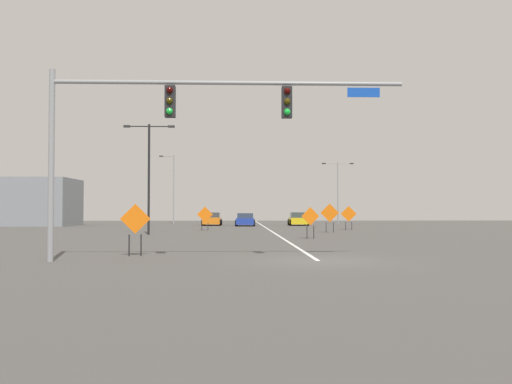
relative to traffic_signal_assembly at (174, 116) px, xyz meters
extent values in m
plane|color=#4C4947|center=(4.83, 0.01, -4.82)|extent=(136.37, 136.37, 0.00)
cube|color=white|center=(4.83, 37.90, -4.82)|extent=(0.16, 75.76, 0.01)
cylinder|color=gray|center=(-4.02, 0.01, -1.63)|extent=(0.20, 0.20, 6.37)
cylinder|color=gray|center=(1.84, 0.01, 1.14)|extent=(11.71, 0.14, 0.14)
cube|color=black|center=(-0.12, 0.01, 0.50)|extent=(0.34, 0.32, 1.05)
sphere|color=#3A0503|center=(-0.12, -0.16, 0.85)|extent=(0.22, 0.22, 0.22)
sphere|color=#3C3106|center=(-0.12, -0.16, 0.50)|extent=(0.22, 0.22, 0.22)
sphere|color=green|center=(-0.12, -0.16, 0.15)|extent=(0.22, 0.22, 0.22)
cube|color=black|center=(3.79, 0.01, 0.50)|extent=(0.34, 0.32, 1.05)
sphere|color=#3A0503|center=(3.79, -0.16, 0.85)|extent=(0.22, 0.22, 0.22)
sphere|color=#3C3106|center=(3.79, -0.16, 0.50)|extent=(0.22, 0.22, 0.22)
sphere|color=green|center=(3.79, -0.16, 0.15)|extent=(0.22, 0.22, 0.22)
cube|color=#1447B7|center=(6.39, 0.01, 0.85)|extent=(1.10, 0.03, 0.32)
cylinder|color=gray|center=(14.49, 49.87, -1.06)|extent=(0.16, 0.16, 7.53)
cylinder|color=gray|center=(13.63, 49.87, 2.56)|extent=(1.72, 0.08, 0.08)
cube|color=#262628|center=(12.77, 49.87, 2.56)|extent=(0.44, 0.24, 0.14)
cylinder|color=gray|center=(15.35, 49.87, 2.56)|extent=(1.72, 0.08, 0.08)
cube|color=#262628|center=(16.22, 49.87, 2.56)|extent=(0.44, 0.24, 0.14)
cylinder|color=black|center=(-3.93, 19.89, -1.03)|extent=(0.16, 0.16, 7.57)
cylinder|color=black|center=(-4.69, 19.89, 2.60)|extent=(1.52, 0.08, 0.08)
cube|color=#262628|center=(-5.45, 19.89, 2.60)|extent=(0.44, 0.24, 0.14)
cylinder|color=black|center=(-3.17, 19.89, 2.60)|extent=(1.52, 0.08, 0.08)
cube|color=#262628|center=(-2.41, 19.89, 2.60)|extent=(0.44, 0.24, 0.14)
cylinder|color=gray|center=(-5.46, 48.36, -0.71)|extent=(0.16, 0.16, 8.22)
cylinder|color=gray|center=(-6.20, 48.36, 3.25)|extent=(1.50, 0.08, 0.08)
cube|color=#262628|center=(-6.95, 48.36, 3.25)|extent=(0.44, 0.24, 0.14)
cube|color=orange|center=(9.03, 22.98, -3.35)|extent=(1.37, 0.31, 1.39)
cylinder|color=black|center=(8.76, 23.04, -4.44)|extent=(0.05, 0.05, 0.75)
cylinder|color=black|center=(9.29, 22.93, -4.44)|extent=(0.05, 0.05, 0.75)
cube|color=orange|center=(-0.53, 27.50, -3.51)|extent=(1.29, 0.23, 1.30)
cylinder|color=black|center=(-0.78, 27.46, -4.50)|extent=(0.05, 0.05, 0.65)
cylinder|color=black|center=(-0.28, 27.54, -4.50)|extent=(0.05, 0.05, 0.65)
cube|color=orange|center=(-1.64, 2.17, -3.45)|extent=(1.09, 0.29, 1.11)
cylinder|color=black|center=(-1.85, 2.12, -4.42)|extent=(0.05, 0.05, 0.80)
cylinder|color=black|center=(-1.43, 2.21, -4.42)|extent=(0.05, 0.05, 0.80)
cube|color=orange|center=(6.43, 14.25, -3.50)|extent=(1.07, 0.27, 1.08)
cylinder|color=black|center=(6.23, 14.21, -4.44)|extent=(0.05, 0.05, 0.76)
cylinder|color=black|center=(6.64, 14.29, -4.44)|extent=(0.05, 0.05, 0.76)
cube|color=orange|center=(11.52, 28.38, -3.47)|extent=(1.32, 0.19, 1.33)
cylinder|color=black|center=(11.27, 28.41, -4.49)|extent=(0.05, 0.05, 0.67)
cylinder|color=black|center=(11.78, 28.35, -4.49)|extent=(0.05, 0.05, 0.67)
cube|color=orange|center=(-0.61, 42.33, -4.31)|extent=(1.91, 4.34, 0.71)
cube|color=#333D47|center=(-0.61, 42.54, -3.69)|extent=(1.70, 2.50, 0.53)
cylinder|color=black|center=(-1.56, 40.83, -4.50)|extent=(0.23, 0.64, 0.64)
cylinder|color=black|center=(0.30, 40.80, -4.50)|extent=(0.23, 0.64, 0.64)
cylinder|color=black|center=(-1.52, 43.85, -4.50)|extent=(0.23, 0.64, 0.64)
cylinder|color=black|center=(0.33, 43.83, -4.50)|extent=(0.23, 0.64, 0.64)
cube|color=gold|center=(8.71, 41.94, -4.32)|extent=(1.91, 4.22, 0.68)
cube|color=#333D47|center=(8.71, 41.73, -3.69)|extent=(1.69, 2.44, 0.57)
cylinder|color=black|center=(9.65, 43.39, -4.50)|extent=(0.23, 0.64, 0.64)
cylinder|color=black|center=(7.83, 43.42, -4.50)|extent=(0.23, 0.64, 0.64)
cylinder|color=black|center=(9.60, 40.46, -4.50)|extent=(0.23, 0.64, 0.64)
cylinder|color=black|center=(7.77, 40.49, -4.50)|extent=(0.23, 0.64, 0.64)
cube|color=#1E389E|center=(2.97, 40.09, -4.33)|extent=(1.96, 4.10, 0.66)
cube|color=#333D47|center=(2.98, 40.29, -3.74)|extent=(1.71, 2.01, 0.51)
cylinder|color=black|center=(2.01, 38.71, -4.50)|extent=(0.24, 0.65, 0.64)
cylinder|color=black|center=(3.83, 38.64, -4.50)|extent=(0.24, 0.65, 0.64)
cylinder|color=black|center=(2.11, 41.54, -4.50)|extent=(0.24, 0.65, 0.64)
cylinder|color=black|center=(3.93, 41.47, -4.50)|extent=(0.24, 0.65, 0.64)
cube|color=gray|center=(-20.44, 41.65, -2.32)|extent=(10.30, 7.68, 5.00)
camera|label=1|loc=(2.13, -18.70, -3.11)|focal=39.42mm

